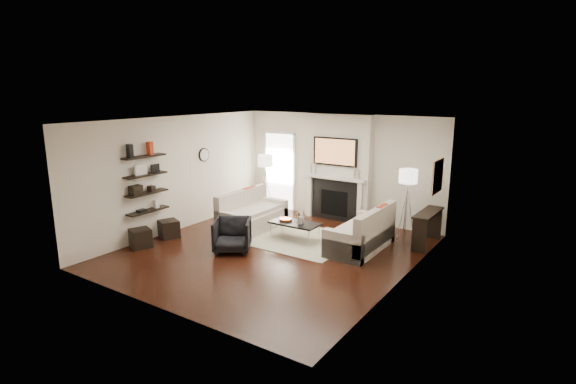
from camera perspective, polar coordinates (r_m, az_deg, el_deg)
The scene contains 71 objects.
room_envelope at distance 9.08m, azimuth -2.10°, elevation 0.52°, with size 6.00×6.00×6.00m.
chimney_breast at distance 11.49m, azimuth 6.32°, elevation 3.09°, with size 1.80×0.25×2.70m, color silver.
fireplace_surround at distance 11.54m, azimuth 5.90°, elevation -1.07°, with size 1.30×0.02×1.04m, color black.
firebox at distance 11.55m, azimuth 5.88°, elevation -1.41°, with size 0.75×0.02×0.65m, color black.
mantel_pilaster_l at distance 11.85m, azimuth 2.76°, elevation -0.50°, with size 0.12×0.08×1.10m, color white.
mantel_pilaster_r at distance 11.20m, azimuth 9.09°, elevation -1.44°, with size 0.12×0.08×1.10m, color white.
mantel_shelf at distance 11.37m, azimuth 5.86°, elevation 1.81°, with size 1.70×0.18×0.07m, color white.
tv_body at distance 11.28m, azimuth 5.99°, elevation 5.13°, with size 1.20×0.06×0.70m, color black.
tv_screen at distance 11.25m, azimuth 5.92°, elevation 5.11°, with size 1.10×0.01×0.62m, color #BF723F.
candlestick_l_tall at distance 11.61m, azimuth 3.50°, elevation 3.02°, with size 0.04×0.04×0.30m, color silver.
candlestick_l_short at distance 11.68m, azimuth 2.94°, elevation 2.93°, with size 0.04×0.04×0.24m, color silver.
candlestick_r_tall at distance 11.10m, azimuth 8.41°, elevation 2.45°, with size 0.04×0.04×0.30m, color silver.
candlestick_r_short at distance 11.05m, azimuth 9.01°, elevation 2.22°, with size 0.04×0.04×0.24m, color silver.
hallway_panel at distance 12.57m, azimuth -1.00°, elevation 2.62°, with size 0.90×0.02×2.10m, color white.
door_trim_l at distance 12.83m, azimuth -2.82°, elevation 2.82°, with size 0.06×0.06×2.16m, color white.
door_trim_r at distance 12.29m, azimuth 0.79°, elevation 2.39°, with size 0.06×0.06×2.16m, color white.
door_trim_top at distance 12.41m, azimuth -1.07°, elevation 7.52°, with size 1.02×0.06×0.06m, color white.
rug at distance 10.24m, azimuth 0.74°, elevation -5.82°, with size 2.60×2.00×0.01m, color #B9B497.
loveseat_left_base at distance 10.83m, azimuth -4.49°, elevation -3.67°, with size 0.85×1.80×0.42m, color beige.
loveseat_left_back at distance 10.95m, azimuth -5.89°, elevation -1.80°, with size 0.18×1.80×0.80m, color beige.
loveseat_left_arm_n at distance 10.21m, azimuth -7.30°, elevation -4.25°, with size 0.85×0.18×0.60m, color beige.
loveseat_left_arm_s at distance 11.43m, azimuth -1.99°, elevation -2.28°, with size 0.85×0.18×0.60m, color beige.
loveseat_left_cushion at distance 10.73m, azimuth -4.30°, elevation -2.39°, with size 0.63×1.44×0.10m, color beige.
pillow_left_orange at distance 11.13m, azimuth -4.94°, elevation -0.46°, with size 0.10×0.42×0.42m, color #A42F14.
pillow_left_charcoal at distance 10.68m, azimuth -6.94°, elevation -1.13°, with size 0.10×0.40×0.40m, color black.
loveseat_right_base at distance 9.61m, azimuth 9.13°, elevation -5.99°, with size 0.85×1.80×0.42m, color beige.
loveseat_right_back at distance 9.39m, azimuth 11.06°, elevation -4.50°, with size 0.18×1.80×0.80m, color beige.
loveseat_right_arm_n at distance 8.89m, azimuth 6.95°, elevation -6.89°, with size 0.85×0.18×0.60m, color beige.
loveseat_right_arm_s at distance 10.29m, azimuth 11.05°, elevation -4.26°, with size 0.85×0.18×0.60m, color beige.
loveseat_right_cushion at distance 9.55m, azimuth 8.92°, elevation -4.46°, with size 0.63×1.44×0.10m, color beige.
pillow_right_orange at distance 9.60m, azimuth 11.81°, elevation -2.88°, with size 0.10×0.42×0.42m, color #A42F14.
pillow_right_charcoal at distance 9.07m, azimuth 10.38°, elevation -3.81°, with size 0.10×0.40×0.40m, color black.
coffee_table at distance 9.96m, azimuth 0.87°, elevation -3.99°, with size 1.10×0.55×0.04m, color black.
coffee_leg_nw at distance 10.12m, azimuth -2.20°, elevation -4.97°, with size 0.02×0.02×0.38m, color silver.
coffee_leg_ne at distance 9.60m, azimuth 2.68°, elevation -5.99°, with size 0.02×0.02×0.38m, color silver.
coffee_leg_sw at distance 10.46m, azimuth -0.78°, elevation -4.36°, with size 0.02×0.02×0.38m, color silver.
coffee_leg_se at distance 9.96m, azimuth 3.99°, elevation -5.30°, with size 0.02×0.02×0.38m, color silver.
hurricane_glass at distance 9.84m, azimuth 1.61°, elevation -3.24°, with size 0.15×0.15×0.26m, color white.
hurricane_candle at distance 9.86m, azimuth 1.61°, elevation -3.60°, with size 0.11×0.11×0.16m, color white.
copper_bowl at distance 10.08m, azimuth -0.32°, elevation -3.52°, with size 0.28×0.28×0.05m, color #9E401A.
armchair at distance 9.41m, azimuth -7.11°, elevation -5.25°, with size 0.73×0.69×0.76m, color black.
lamp_left_post at distance 12.11m, azimuth -2.86°, elevation 0.04°, with size 0.02×0.02×1.20m, color silver.
lamp_left_shade at distance 11.95m, azimuth -2.90°, elevation 4.01°, with size 0.40×0.40×0.30m, color white.
lamp_left_leg_a at distance 12.05m, azimuth -2.44°, elevation -0.03°, with size 0.02×0.02×1.25m, color silver.
lamp_left_leg_b at distance 12.22m, azimuth -2.80°, elevation 0.15°, with size 0.02×0.02×1.25m, color silver.
lamp_left_leg_c at distance 12.07m, azimuth -3.34°, elevation -0.01°, with size 0.02×0.02×1.25m, color silver.
lamp_right_post at distance 10.31m, azimuth 14.76°, elevation -2.68°, with size 0.02×0.02×1.20m, color silver.
lamp_right_shade at distance 10.12m, azimuth 15.03°, elevation 1.96°, with size 0.40×0.40×0.30m, color white.
lamp_right_leg_a at distance 10.28m, azimuth 15.33°, elevation -2.77°, with size 0.02×0.02×1.25m, color silver.
lamp_right_leg_b at distance 10.41m, azimuth 14.64°, elevation -2.52°, with size 0.02×0.02×1.25m, color silver.
lamp_right_leg_c at distance 10.24m, azimuth 14.29°, elevation -2.76°, with size 0.02×0.02×1.25m, color silver.
console_top at distance 10.03m, azimuth 17.40°, elevation -2.51°, with size 0.35×1.20×0.04m, color black.
console_leg_n at distance 9.63m, azimuth 16.31°, elevation -5.41°, with size 0.30×0.04×0.71m, color black.
console_leg_s at distance 10.64m, azimuth 18.12°, elevation -3.79°, with size 0.30×0.04×0.71m, color black.
wall_art at distance 9.72m, azimuth 18.46°, elevation 1.89°, with size 0.03×0.70×0.70m, color tan.
shelf_bottom at distance 10.30m, azimuth -17.34°, elevation -2.29°, with size 0.25×1.00×0.04m, color black.
shelf_lower at distance 10.20m, azimuth -17.49°, elevation -0.12°, with size 0.25×1.00×0.04m, color black.
shelf_upper at distance 10.13m, azimuth -17.65°, elevation 2.09°, with size 0.25×1.00×0.04m, color black.
shelf_top at distance 10.06m, azimuth -17.80°, elevation 4.32°, with size 0.25×1.00×0.04m, color black.
decor_magfile_a at distance 9.83m, azimuth -19.46°, elevation 4.94°, with size 0.12×0.10×0.28m, color black.
decor_magfile_b at distance 10.14m, azimuth -17.14°, elevation 5.33°, with size 0.12×0.10×0.28m, color #A42F14.
decor_frame_a at distance 10.04m, azimuth -18.20°, elevation 2.69°, with size 0.04×0.30×0.22m, color white.
decor_frame_b at distance 10.27m, azimuth -16.53°, elevation 2.92°, with size 0.04×0.22×0.18m, color black.
decor_wine_rack at distance 10.01m, azimuth -18.78°, elevation 0.23°, with size 0.18×0.25×0.20m, color black.
decor_box_small at distance 10.27m, azimuth -16.96°, elevation 0.44°, with size 0.15×0.12×0.12m, color black.
decor_books at distance 10.19m, azimuth -18.10°, elevation -2.26°, with size 0.14×0.20×0.05m, color black.
decor_box_tall at distance 10.41m, azimuth -16.41°, elevation -1.45°, with size 0.10×0.10×0.18m, color white.
clock_rim at distance 11.43m, azimuth -10.65°, elevation 4.67°, with size 0.34×0.34×0.04m, color black.
clock_face at distance 11.42m, azimuth -10.56°, elevation 4.66°, with size 0.29×0.29×0.01m, color white.
ottoman_near at distance 10.58m, azimuth -14.89°, elevation -4.55°, with size 0.40×0.40×0.40m, color black.
ottoman_far at distance 10.11m, azimuth -18.22°, elevation -5.59°, with size 0.40×0.40×0.40m, color black.
Camera 1 is at (5.19, -7.19, 3.30)m, focal length 28.00 mm.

